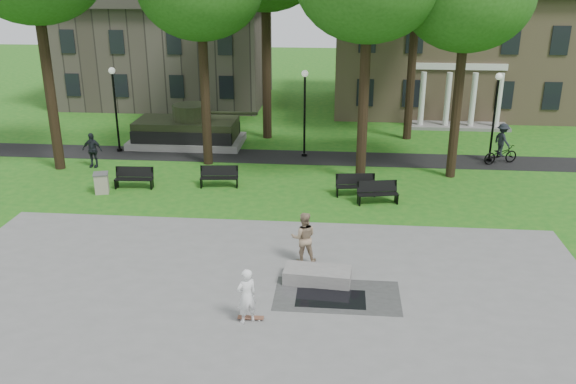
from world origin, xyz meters
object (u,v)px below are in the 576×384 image
at_px(cyclist, 501,147).
at_px(park_bench_0, 134,177).
at_px(skateboarder, 247,296).
at_px(friend_watching, 304,237).
at_px(concrete_block, 318,275).
at_px(trash_bin, 102,183).

bearing_deg(cyclist, park_bench_0, 83.32).
distance_m(skateboarder, friend_watching, 4.30).
xyz_separation_m(concrete_block, skateboarder, (-1.96, -2.66, 0.64)).
xyz_separation_m(cyclist, park_bench_0, (-18.12, -5.38, -0.37)).
relative_size(concrete_block, friend_watching, 1.18).
height_order(concrete_block, trash_bin, trash_bin).
relative_size(concrete_block, park_bench_0, 1.21).
xyz_separation_m(concrete_block, friend_watching, (-0.56, 1.41, 0.71)).
height_order(concrete_block, park_bench_0, park_bench_0).
bearing_deg(park_bench_0, concrete_block, -45.48).
height_order(cyclist, trash_bin, cyclist).
xyz_separation_m(friend_watching, cyclist, (9.65, 12.40, -0.06)).
bearing_deg(concrete_block, friend_watching, 111.80).
bearing_deg(skateboarder, concrete_block, -161.26).
bearing_deg(cyclist, skateboarder, 122.94).
bearing_deg(cyclist, trash_bin, 84.53).
distance_m(concrete_block, cyclist, 16.54).
relative_size(cyclist, park_bench_0, 1.20).
distance_m(concrete_block, park_bench_0, 12.36).
bearing_deg(friend_watching, park_bench_0, -46.09).
height_order(concrete_block, cyclist, cyclist).
bearing_deg(skateboarder, park_bench_0, -92.35).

